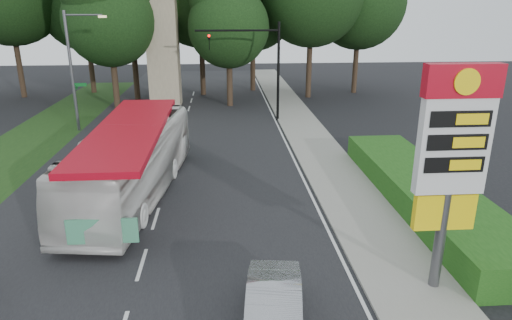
{
  "coord_description": "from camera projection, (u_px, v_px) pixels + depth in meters",
  "views": [
    {
      "loc": [
        2.84,
        -9.64,
        8.28
      ],
      "look_at": [
        4.17,
        8.22,
        2.2
      ],
      "focal_mm": 32.0,
      "sensor_mm": 36.0,
      "label": 1
    }
  ],
  "objects": [
    {
      "name": "road_surface",
      "position": [
        168.0,
        179.0,
        22.89
      ],
      "size": [
        14.0,
        80.0,
        0.02
      ],
      "primitive_type": "cube",
      "color": "black",
      "rests_on": "ground"
    },
    {
      "name": "sidewalk_right",
      "position": [
        334.0,
        174.0,
        23.47
      ],
      "size": [
        3.0,
        80.0,
        0.12
      ],
      "primitive_type": "cube",
      "color": "gray",
      "rests_on": "ground"
    },
    {
      "name": "grass_verge_left",
      "position": [
        22.0,
        148.0,
        27.89
      ],
      "size": [
        5.0,
        50.0,
        0.02
      ],
      "primitive_type": "cube",
      "color": "#193814",
      "rests_on": "ground"
    },
    {
      "name": "hedge",
      "position": [
        425.0,
        193.0,
        19.74
      ],
      "size": [
        3.0,
        14.0,
        1.2
      ],
      "primitive_type": "cube",
      "color": "#1B4C14",
      "rests_on": "ground"
    },
    {
      "name": "gas_station_pylon",
      "position": [
        453.0,
        151.0,
        12.66
      ],
      "size": [
        2.1,
        0.45,
        6.85
      ],
      "color": "#59595E",
      "rests_on": "ground"
    },
    {
      "name": "traffic_signal_mast",
      "position": [
        261.0,
        58.0,
        33.12
      ],
      "size": [
        6.1,
        0.35,
        7.2
      ],
      "color": "black",
      "rests_on": "ground"
    },
    {
      "name": "streetlight_signs",
      "position": [
        74.0,
        66.0,
        30.43
      ],
      "size": [
        2.75,
        0.98,
        8.0
      ],
      "color": "#59595E",
      "rests_on": "ground"
    },
    {
      "name": "monument",
      "position": [
        163.0,
        46.0,
        38.11
      ],
      "size": [
        3.0,
        3.0,
        10.05
      ],
      "color": "gray",
      "rests_on": "ground"
    },
    {
      "name": "tree_monument_left",
      "position": [
        107.0,
        0.0,
        35.74
      ],
      "size": [
        7.28,
        7.28,
        14.3
      ],
      "color": "#2D2116",
      "rests_on": "ground"
    },
    {
      "name": "tree_monument_right",
      "position": [
        228.0,
        9.0,
        37.09
      ],
      "size": [
        6.72,
        6.72,
        13.2
      ],
      "color": "#2D2116",
      "rests_on": "ground"
    },
    {
      "name": "transit_bus",
      "position": [
        133.0,
        162.0,
        20.42
      ],
      "size": [
        4.25,
        12.06,
        3.29
      ],
      "primitive_type": "imported",
      "rotation": [
        0.0,
        0.0,
        -0.13
      ],
      "color": "white",
      "rests_on": "ground"
    },
    {
      "name": "sedan_silver",
      "position": [
        274.0,
        311.0,
        11.92
      ],
      "size": [
        1.96,
        4.33,
        1.38
      ],
      "primitive_type": "imported",
      "rotation": [
        0.0,
        0.0,
        -0.12
      ],
      "color": "#95969C",
      "rests_on": "ground"
    }
  ]
}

